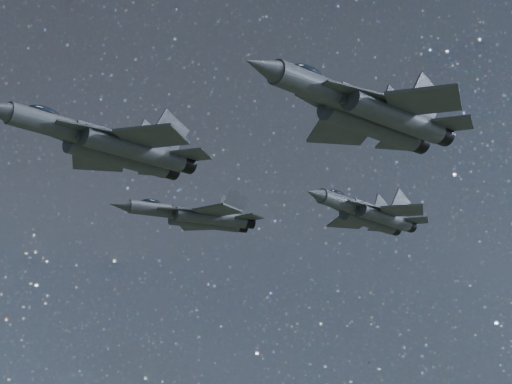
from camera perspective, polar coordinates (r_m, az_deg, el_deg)
jet_lead at (r=64.31m, az=-9.71°, el=3.16°), size 18.38×12.78×4.62m
jet_left at (r=85.01m, az=-3.99°, el=-1.62°), size 15.47×10.68×3.88m
jet_right at (r=61.71m, az=7.50°, el=5.37°), size 20.19×14.10×5.08m
jet_slot at (r=90.47m, az=7.51°, el=-1.45°), size 17.64×12.09×4.43m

